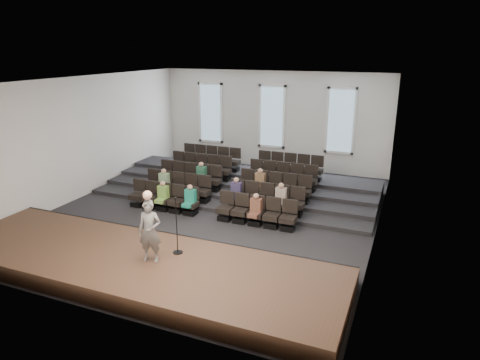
% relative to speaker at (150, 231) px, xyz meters
% --- Properties ---
extents(ground, '(14.00, 14.00, 0.00)m').
position_rel_speaker_xyz_m(ground, '(-0.53, 5.08, -1.38)').
color(ground, black).
rests_on(ground, ground).
extents(ceiling, '(12.00, 14.00, 0.02)m').
position_rel_speaker_xyz_m(ceiling, '(-0.53, 5.08, 3.63)').
color(ceiling, white).
rests_on(ceiling, ground).
extents(wall_back, '(12.00, 0.04, 5.00)m').
position_rel_speaker_xyz_m(wall_back, '(-0.53, 12.10, 1.12)').
color(wall_back, silver).
rests_on(wall_back, ground).
extents(wall_front, '(12.00, 0.04, 5.00)m').
position_rel_speaker_xyz_m(wall_front, '(-0.53, -1.94, 1.12)').
color(wall_front, silver).
rests_on(wall_front, ground).
extents(wall_left, '(0.04, 14.00, 5.00)m').
position_rel_speaker_xyz_m(wall_left, '(-6.55, 5.08, 1.12)').
color(wall_left, silver).
rests_on(wall_left, ground).
extents(wall_right, '(0.04, 14.00, 5.00)m').
position_rel_speaker_xyz_m(wall_right, '(5.49, 5.08, 1.12)').
color(wall_right, silver).
rests_on(wall_right, ground).
extents(stage, '(11.80, 3.60, 0.50)m').
position_rel_speaker_xyz_m(stage, '(-0.53, -0.02, -1.13)').
color(stage, '#3F281B').
rests_on(stage, ground).
extents(stage_lip, '(11.80, 0.06, 0.52)m').
position_rel_speaker_xyz_m(stage_lip, '(-0.53, 1.75, -1.13)').
color(stage_lip, black).
rests_on(stage_lip, ground).
extents(risers, '(11.80, 4.80, 0.60)m').
position_rel_speaker_xyz_m(risers, '(-0.53, 8.25, -1.18)').
color(risers, black).
rests_on(risers, ground).
extents(seating_rows, '(6.80, 4.70, 1.67)m').
position_rel_speaker_xyz_m(seating_rows, '(-0.53, 6.62, -0.69)').
color(seating_rows, black).
rests_on(seating_rows, ground).
extents(windows, '(8.44, 0.10, 3.24)m').
position_rel_speaker_xyz_m(windows, '(-0.53, 12.04, 1.32)').
color(windows, white).
rests_on(windows, wall_back).
extents(audience, '(5.45, 2.64, 1.10)m').
position_rel_speaker_xyz_m(audience, '(-0.53, 5.40, -0.56)').
color(audience, '#79AE45').
rests_on(audience, seating_rows).
extents(speaker, '(0.71, 0.55, 1.75)m').
position_rel_speaker_xyz_m(speaker, '(0.00, 0.00, 0.00)').
color(speaker, '#605D5B').
rests_on(speaker, stage).
extents(mic_stand, '(0.28, 0.28, 1.69)m').
position_rel_speaker_xyz_m(mic_stand, '(0.43, 0.67, -0.37)').
color(mic_stand, black).
rests_on(mic_stand, stage).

